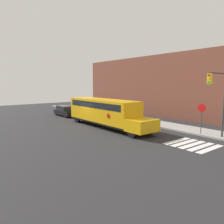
# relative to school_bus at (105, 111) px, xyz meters

# --- Properties ---
(ground_plane) EXTENTS (60.00, 60.00, 0.00)m
(ground_plane) POSITION_rel_school_bus_xyz_m (-1.71, -0.91, -1.71)
(ground_plane) COLOR #28282B
(sidewalk_strip) EXTENTS (44.00, 3.00, 0.15)m
(sidewalk_strip) POSITION_rel_school_bus_xyz_m (-1.71, 5.59, -1.64)
(sidewalk_strip) COLOR #9E9E99
(sidewalk_strip) RESTS_ON ground
(building_backdrop) EXTENTS (32.00, 4.00, 8.64)m
(building_backdrop) POSITION_rel_school_bus_xyz_m (-1.71, 12.09, 2.61)
(building_backdrop) COLOR brown
(building_backdrop) RESTS_ON ground
(crosswalk_stripes) EXTENTS (3.30, 3.20, 0.01)m
(crosswalk_stripes) POSITION_rel_school_bus_xyz_m (9.91, 1.09, -1.71)
(crosswalk_stripes) COLOR white
(crosswalk_stripes) RESTS_ON ground
(school_bus) EXTENTS (11.99, 2.57, 2.97)m
(school_bus) POSITION_rel_school_bus_xyz_m (0.00, 0.00, 0.00)
(school_bus) COLOR #EAA80F
(school_bus) RESTS_ON ground
(parked_car) EXTENTS (4.44, 1.82, 1.47)m
(parked_car) POSITION_rel_school_bus_xyz_m (-9.80, 0.19, -0.99)
(parked_car) COLOR black
(parked_car) RESTS_ON ground
(stop_sign) EXTENTS (0.76, 0.10, 2.88)m
(stop_sign) POSITION_rel_school_bus_xyz_m (8.59, 4.53, 0.22)
(stop_sign) COLOR #38383A
(stop_sign) RESTS_ON ground
(traffic_light) EXTENTS (0.28, 2.82, 5.73)m
(traffic_light) POSITION_rel_school_bus_xyz_m (10.41, 3.90, 2.04)
(traffic_light) COLOR #38383A
(traffic_light) RESTS_ON ground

